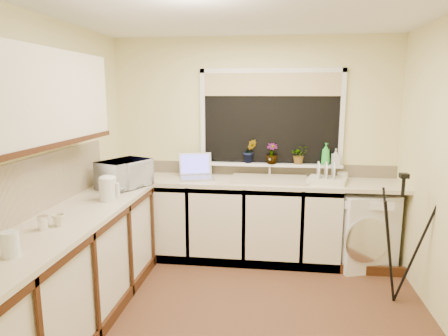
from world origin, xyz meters
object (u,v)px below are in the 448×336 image
soap_bottle_clear (336,157)px  cup_left (59,220)px  plant_c (272,154)px  laptop (196,171)px  plant_b (250,151)px  dish_rack (327,180)px  glass_jug (10,244)px  microwave (124,174)px  washing_machine (361,228)px  steel_jar (43,223)px  plant_d (299,155)px  soap_bottle_green (326,154)px  cup_back (343,177)px  kettle (108,189)px  tripod (399,239)px

soap_bottle_clear → cup_left: size_ratio=2.04×
soap_bottle_clear → plant_c: bearing=-179.1°
laptop → plant_b: 0.65m
laptop → dish_rack: 1.42m
glass_jug → microwave: 1.74m
washing_machine → steel_jar: size_ratio=8.13×
soap_bottle_clear → washing_machine: bearing=-38.3°
plant_b → plant_c: plant_b is taller
washing_machine → microwave: (-2.43, -0.49, 0.63)m
dish_rack → microwave: 2.09m
plant_d → soap_bottle_green: size_ratio=0.85×
glass_jug → cup_left: glass_jug is taller
microwave → cup_back: bearing=-50.5°
glass_jug → kettle: bearing=87.2°
kettle → plant_d: 2.12m
washing_machine → kettle: size_ratio=4.00×
glass_jug → soap_bottle_green: bearing=49.9°
microwave → soap_bottle_green: 2.17m
washing_machine → plant_c: bearing=151.0°
plant_d → cup_back: bearing=-17.0°
microwave → glass_jug: bearing=-156.2°
washing_machine → glass_jug: size_ratio=5.38×
microwave → soap_bottle_clear: soap_bottle_clear is taller
plant_b → cup_back: (1.01, -0.14, -0.24)m
glass_jug → cup_back: glass_jug is taller
microwave → cup_left: microwave is taller
plant_b → plant_d: (0.55, 0.00, -0.03)m
microwave → soap_bottle_green: (2.04, 0.71, 0.13)m
kettle → cup_left: 0.70m
soap_bottle_clear → cup_back: size_ratio=1.54×
plant_c → washing_machine: bearing=-12.0°
microwave → cup_back: size_ratio=4.20×
microwave → soap_bottle_clear: (2.15, 0.71, 0.10)m
dish_rack → soap_bottle_green: bearing=104.1°
kettle → dish_rack: bearing=25.5°
washing_machine → soap_bottle_green: (-0.38, 0.22, 0.77)m
washing_machine → cup_left: (-2.46, -1.68, 0.54)m
tripod → plant_c: bearing=151.0°
cup_back → kettle: bearing=-153.5°
glass_jug → steel_jar: size_ratio=1.51×
soap_bottle_green → laptop: bearing=-173.5°
plant_b → soap_bottle_clear: (0.95, -0.02, -0.04)m
plant_c → cup_left: size_ratio=2.61×
kettle → soap_bottle_green: soap_bottle_green is taller
steel_jar → microwave: (0.10, 1.28, 0.09)m
tripod → glass_jug: bearing=-138.7°
washing_machine → laptop: size_ratio=1.81×
tripod → steel_jar: tripod is taller
laptop → microwave: (-0.62, -0.55, 0.07)m
washing_machine → microwave: size_ratio=1.62×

